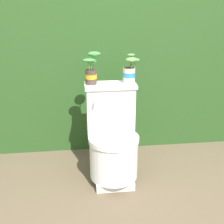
% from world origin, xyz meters
% --- Properties ---
extents(ground_plane, '(12.00, 12.00, 0.00)m').
position_xyz_m(ground_plane, '(0.00, 0.00, 0.00)').
color(ground_plane, brown).
extents(hedge_backdrop, '(3.27, 1.04, 1.48)m').
position_xyz_m(hedge_backdrop, '(0.00, 1.17, 0.74)').
color(hedge_backdrop, '#284C1E').
rests_on(hedge_backdrop, ground).
extents(toilet, '(0.40, 0.50, 0.76)m').
position_xyz_m(toilet, '(-0.03, 0.12, 0.33)').
color(toilet, white).
rests_on(toilet, ground).
extents(potted_plant_left, '(0.14, 0.12, 0.25)m').
position_xyz_m(potted_plant_left, '(-0.18, 0.26, 0.87)').
color(potted_plant_left, '#47382D').
rests_on(potted_plant_left, toilet).
extents(potted_plant_midleft, '(0.13, 0.10, 0.23)m').
position_xyz_m(potted_plant_midleft, '(0.12, 0.26, 0.85)').
color(potted_plant_midleft, beige).
rests_on(potted_plant_midleft, toilet).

